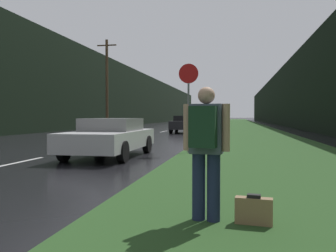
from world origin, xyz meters
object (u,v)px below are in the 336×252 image
(stop_sign, at_px, (188,98))
(suitcase, at_px, (254,211))
(car_passing_far, at_px, (184,124))
(car_passing_near, at_px, (110,137))
(hitchhiker_with_backpack, at_px, (206,145))

(stop_sign, height_order, suitcase, stop_sign)
(car_passing_far, bearing_deg, suitcase, 100.24)
(suitcase, relative_size, car_passing_near, 0.10)
(stop_sign, bearing_deg, car_passing_near, -147.21)
(stop_sign, height_order, car_passing_near, stop_sign)
(stop_sign, relative_size, car_passing_far, 0.76)
(hitchhiker_with_backpack, relative_size, car_passing_far, 0.40)
(hitchhiker_with_backpack, bearing_deg, car_passing_near, 125.37)
(hitchhiker_with_backpack, height_order, car_passing_far, hitchhiker_with_backpack)
(hitchhiker_with_backpack, relative_size, car_passing_near, 0.37)
(suitcase, bearing_deg, hitchhiker_with_backpack, -175.05)
(hitchhiker_with_backpack, xyz_separation_m, car_passing_far, (-3.64, 23.35, -0.26))
(stop_sign, distance_m, car_passing_near, 3.09)
(hitchhiker_with_backpack, height_order, suitcase, hitchhiker_with_backpack)
(car_passing_far, bearing_deg, stop_sign, 98.80)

